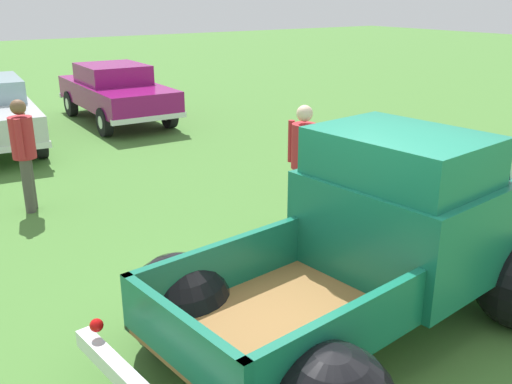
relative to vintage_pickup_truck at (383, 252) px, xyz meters
The scene contains 5 objects.
ground_plane 0.85m from the vintage_pickup_truck, behind, with size 80.00×80.00×0.00m, color #477A33.
vintage_pickup_truck is the anchor object (origin of this frame).
show_car_1 10.58m from the vintage_pickup_truck, 82.93° to the left, with size 1.88×4.35×1.43m.
spectator_1 2.65m from the vintage_pickup_truck, 68.47° to the left, with size 0.41×0.54×1.70m.
spectator_2 5.57m from the vintage_pickup_truck, 112.32° to the left, with size 0.44×0.53×1.69m.
Camera 1 is at (-3.39, -3.39, 3.11)m, focal length 39.81 mm.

